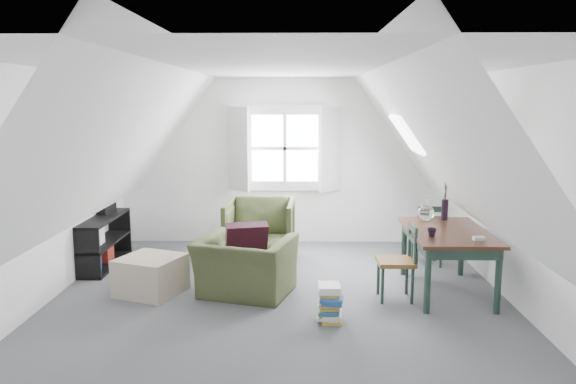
{
  "coord_description": "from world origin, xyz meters",
  "views": [
    {
      "loc": [
        0.21,
        -5.71,
        2.16
      ],
      "look_at": [
        0.09,
        0.6,
        1.13
      ],
      "focal_mm": 35.0,
      "sensor_mm": 36.0,
      "label": 1
    }
  ],
  "objects_px": {
    "dining_table": "(447,238)",
    "dining_chair_near": "(399,260)",
    "dining_chair_far": "(427,234)",
    "armchair_near": "(246,294)",
    "armchair_far": "(260,261)",
    "ottoman": "(151,275)",
    "media_shelf": "(99,244)",
    "magazine_stack": "(330,303)"
  },
  "relations": [
    {
      "from": "dining_table",
      "to": "dining_chair_near",
      "type": "relative_size",
      "value": 1.73
    },
    {
      "from": "dining_chair_far",
      "to": "dining_chair_near",
      "type": "height_order",
      "value": "dining_chair_near"
    },
    {
      "from": "armchair_near",
      "to": "armchair_far",
      "type": "xyz_separation_m",
      "value": [
        0.07,
        1.35,
        0.0
      ]
    },
    {
      "from": "ottoman",
      "to": "dining_table",
      "type": "distance_m",
      "value": 3.37
    },
    {
      "from": "dining_table",
      "to": "media_shelf",
      "type": "bearing_deg",
      "value": 166.8
    },
    {
      "from": "dining_table",
      "to": "magazine_stack",
      "type": "xyz_separation_m",
      "value": [
        -1.36,
        -0.88,
        -0.44
      ]
    },
    {
      "from": "dining_chair_near",
      "to": "media_shelf",
      "type": "xyz_separation_m",
      "value": [
        -3.71,
        1.16,
        -0.14
      ]
    },
    {
      "from": "dining_chair_near",
      "to": "magazine_stack",
      "type": "height_order",
      "value": "dining_chair_near"
    },
    {
      "from": "armchair_near",
      "to": "media_shelf",
      "type": "bearing_deg",
      "value": -10.95
    },
    {
      "from": "dining_chair_near",
      "to": "media_shelf",
      "type": "relative_size",
      "value": 0.66
    },
    {
      "from": "dining_chair_far",
      "to": "media_shelf",
      "type": "height_order",
      "value": "dining_chair_far"
    },
    {
      "from": "armchair_far",
      "to": "ottoman",
      "type": "xyz_separation_m",
      "value": [
        -1.14,
        -1.32,
        0.21
      ]
    },
    {
      "from": "dining_chair_far",
      "to": "magazine_stack",
      "type": "bearing_deg",
      "value": 73.82
    },
    {
      "from": "armchair_near",
      "to": "ottoman",
      "type": "xyz_separation_m",
      "value": [
        -1.07,
        0.02,
        0.21
      ]
    },
    {
      "from": "armchair_near",
      "to": "ottoman",
      "type": "distance_m",
      "value": 1.1
    },
    {
      "from": "ottoman",
      "to": "dining_chair_near",
      "type": "height_order",
      "value": "dining_chair_near"
    },
    {
      "from": "armchair_near",
      "to": "ottoman",
      "type": "bearing_deg",
      "value": 15.28
    },
    {
      "from": "dining_table",
      "to": "armchair_far",
      "type": "bearing_deg",
      "value": 149.85
    },
    {
      "from": "magazine_stack",
      "to": "armchair_near",
      "type": "bearing_deg",
      "value": 140.11
    },
    {
      "from": "ottoman",
      "to": "media_shelf",
      "type": "height_order",
      "value": "media_shelf"
    },
    {
      "from": "ottoman",
      "to": "dining_chair_near",
      "type": "xyz_separation_m",
      "value": [
        2.76,
        -0.14,
        0.23
      ]
    },
    {
      "from": "dining_chair_far",
      "to": "media_shelf",
      "type": "distance_m",
      "value": 4.32
    },
    {
      "from": "armchair_near",
      "to": "media_shelf",
      "type": "xyz_separation_m",
      "value": [
        -2.02,
        1.05,
        0.3
      ]
    },
    {
      "from": "ottoman",
      "to": "dining_table",
      "type": "xyz_separation_m",
      "value": [
        3.34,
        0.09,
        0.42
      ]
    },
    {
      "from": "ottoman",
      "to": "dining_chair_far",
      "type": "bearing_deg",
      "value": 19.03
    },
    {
      "from": "dining_table",
      "to": "dining_chair_near",
      "type": "bearing_deg",
      "value": -159.28
    },
    {
      "from": "armchair_near",
      "to": "dining_table",
      "type": "xyz_separation_m",
      "value": [
        2.27,
        0.12,
        0.63
      ]
    },
    {
      "from": "dining_table",
      "to": "ottoman",
      "type": "bearing_deg",
      "value": -179.29
    },
    {
      "from": "magazine_stack",
      "to": "dining_table",
      "type": "bearing_deg",
      "value": 32.84
    },
    {
      "from": "ottoman",
      "to": "magazine_stack",
      "type": "height_order",
      "value": "ottoman"
    },
    {
      "from": "armchair_far",
      "to": "dining_table",
      "type": "height_order",
      "value": "dining_table"
    },
    {
      "from": "armchair_near",
      "to": "dining_chair_near",
      "type": "relative_size",
      "value": 1.2
    },
    {
      "from": "armchair_near",
      "to": "ottoman",
      "type": "relative_size",
      "value": 1.59
    },
    {
      "from": "armchair_near",
      "to": "media_shelf",
      "type": "height_order",
      "value": "media_shelf"
    },
    {
      "from": "armchair_near",
      "to": "dining_chair_near",
      "type": "bearing_deg",
      "value": -167.14
    },
    {
      "from": "media_shelf",
      "to": "magazine_stack",
      "type": "xyz_separation_m",
      "value": [
        2.93,
        -1.81,
        -0.11
      ]
    },
    {
      "from": "dining_chair_near",
      "to": "media_shelf",
      "type": "height_order",
      "value": "dining_chair_near"
    },
    {
      "from": "armchair_far",
      "to": "ottoman",
      "type": "distance_m",
      "value": 1.76
    },
    {
      "from": "dining_chair_near",
      "to": "magazine_stack",
      "type": "bearing_deg",
      "value": -60.37
    },
    {
      "from": "media_shelf",
      "to": "magazine_stack",
      "type": "height_order",
      "value": "media_shelf"
    },
    {
      "from": "dining_chair_far",
      "to": "dining_chair_near",
      "type": "relative_size",
      "value": 0.98
    },
    {
      "from": "magazine_stack",
      "to": "dining_chair_far",
      "type": "bearing_deg",
      "value": 54.54
    }
  ]
}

